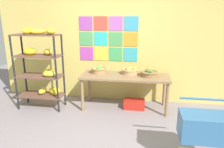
{
  "coord_description": "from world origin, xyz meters",
  "views": [
    {
      "loc": [
        0.69,
        -2.59,
        1.81
      ],
      "look_at": [
        0.13,
        1.1,
        0.79
      ],
      "focal_mm": 32.87,
      "sensor_mm": 36.0,
      "label": 1
    }
  ],
  "objects": [
    {
      "name": "back_wall_with_art",
      "position": [
        -0.0,
        1.85,
        1.42
      ],
      "size": [
        5.08,
        0.07,
        2.85
      ],
      "color": "#CFB85B",
      "rests_on": "ground"
    },
    {
      "name": "produce_crate_under_table",
      "position": [
        0.56,
        1.37,
        0.08
      ],
      "size": [
        0.43,
        0.28,
        0.17
      ],
      "primitive_type": "cube",
      "color": "red",
      "rests_on": "ground"
    },
    {
      "name": "ground",
      "position": [
        0.0,
        0.0,
        0.0
      ],
      "size": [
        9.63,
        9.63,
        0.0
      ],
      "primitive_type": "plane",
      "color": "gray"
    },
    {
      "name": "banana_shelf_unit",
      "position": [
        -1.3,
        1.15,
        0.94
      ],
      "size": [
        0.92,
        0.45,
        1.64
      ],
      "color": "black",
      "rests_on": "ground"
    },
    {
      "name": "shopping_cart",
      "position": [
        1.47,
        -0.18,
        0.48
      ],
      "size": [
        0.59,
        0.41,
        0.81
      ],
      "rotation": [
        0.0,
        0.0,
        0.05
      ],
      "color": "black",
      "rests_on": "ground"
    },
    {
      "name": "display_table",
      "position": [
        0.35,
        1.35,
        0.62
      ],
      "size": [
        1.76,
        0.66,
        0.7
      ],
      "color": "olive",
      "rests_on": "ground"
    },
    {
      "name": "fruit_basket_right",
      "position": [
        0.45,
        1.5,
        0.77
      ],
      "size": [
        0.37,
        0.37,
        0.16
      ],
      "color": "tan",
      "rests_on": "display_table"
    },
    {
      "name": "fruit_basket_centre",
      "position": [
        -0.21,
        1.47,
        0.77
      ],
      "size": [
        0.33,
        0.33,
        0.16
      ],
      "color": "#9D794D",
      "rests_on": "display_table"
    },
    {
      "name": "fruit_basket_back_left",
      "position": [
        0.83,
        1.35,
        0.77
      ],
      "size": [
        0.34,
        0.34,
        0.15
      ],
      "color": "olive",
      "rests_on": "display_table"
    }
  ]
}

